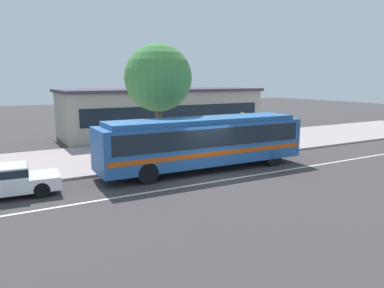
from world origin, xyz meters
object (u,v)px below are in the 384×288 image
object	(u,v)px
transit_bus	(204,140)
street_tree_near_stop	(158,78)
pedestrian_waiting_near_sign	(206,139)
bus_stop_sign	(242,127)

from	to	relation	value
transit_bus	street_tree_near_stop	xyz separation A→B (m)	(-1.01, 3.51, 3.21)
pedestrian_waiting_near_sign	street_tree_near_stop	world-z (taller)	street_tree_near_stop
transit_bus	bus_stop_sign	size ratio (longest dim) A/B	4.35
pedestrian_waiting_near_sign	street_tree_near_stop	bearing A→B (deg)	169.09
street_tree_near_stop	pedestrian_waiting_near_sign	bearing A→B (deg)	-10.91
transit_bus	street_tree_near_stop	distance (m)	4.86
transit_bus	street_tree_near_stop	size ratio (longest dim) A/B	1.69
street_tree_near_stop	transit_bus	bearing A→B (deg)	-73.89
transit_bus	bus_stop_sign	bearing A→B (deg)	27.40
transit_bus	bus_stop_sign	world-z (taller)	transit_bus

